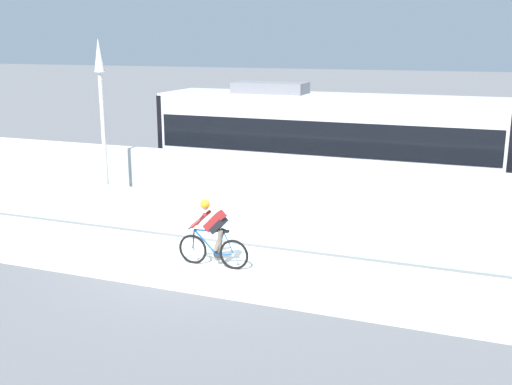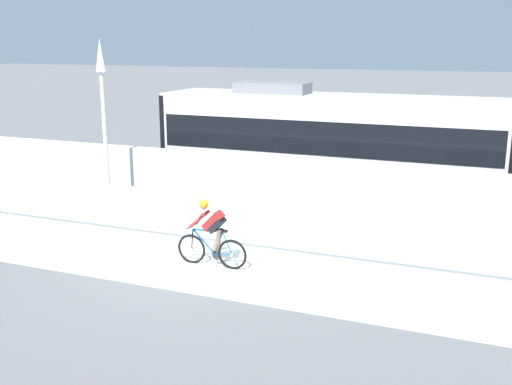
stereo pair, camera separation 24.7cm
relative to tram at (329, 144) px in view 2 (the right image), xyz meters
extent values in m
plane|color=slate|center=(-1.43, -6.85, -1.89)|extent=(200.00, 200.00, 0.00)
cube|color=silver|center=(-1.43, -6.85, -1.89)|extent=(32.00, 3.20, 0.01)
cube|color=#ADC6C1|center=(-1.43, -5.00, -1.29)|extent=(32.00, 0.05, 1.21)
cube|color=silver|center=(-1.43, -3.20, -0.92)|extent=(32.00, 0.36, 1.95)
cube|color=#595654|center=(-1.43, -0.72, -1.89)|extent=(32.00, 0.08, 0.01)
cube|color=#595654|center=(-1.43, 0.72, -1.89)|extent=(32.00, 0.08, 0.01)
cube|color=silver|center=(0.02, 0.00, 0.01)|extent=(11.00, 2.50, 3.10)
cube|color=black|center=(0.02, 0.00, 0.36)|extent=(10.56, 2.54, 1.04)
cube|color=#4C4C51|center=(0.02, 0.00, -1.36)|extent=(10.78, 2.53, 0.28)
cube|color=slate|center=(-1.96, 0.00, 1.74)|extent=(2.40, 1.10, 0.36)
cube|color=#232326|center=(-3.50, 0.00, -1.53)|extent=(1.40, 1.88, 0.20)
cylinder|color=black|center=(-3.50, -0.72, -1.59)|extent=(0.60, 0.10, 0.60)
cylinder|color=black|center=(-3.50, 0.72, -1.59)|extent=(0.60, 0.10, 0.60)
cube|color=#232326|center=(3.54, 0.00, -1.53)|extent=(1.40, 1.88, 0.20)
cylinder|color=black|center=(3.54, -0.72, -1.59)|extent=(0.60, 0.10, 0.60)
cylinder|color=black|center=(3.54, 0.72, -1.59)|extent=(0.60, 0.10, 0.60)
cube|color=black|center=(-5.43, 0.00, 0.01)|extent=(0.16, 2.54, 2.94)
cube|color=black|center=(5.47, 0.00, 0.01)|extent=(0.16, 2.54, 2.94)
torus|color=black|center=(-1.45, -6.85, -1.53)|extent=(0.72, 0.06, 0.72)
cylinder|color=#99999E|center=(-1.45, -6.85, -1.53)|extent=(0.07, 0.10, 0.07)
torus|color=black|center=(-0.40, -6.85, -1.53)|extent=(0.72, 0.06, 0.72)
cylinder|color=#99999E|center=(-0.40, -6.85, -1.53)|extent=(0.07, 0.10, 0.07)
cylinder|color=#144C8C|center=(-1.11, -6.85, -1.32)|extent=(0.60, 0.04, 0.58)
cylinder|color=#144C8C|center=(-0.73, -6.85, -1.30)|extent=(0.22, 0.04, 0.59)
cylinder|color=#144C8C|center=(-1.02, -6.85, -1.03)|extent=(0.76, 0.04, 0.07)
cylinder|color=#144C8C|center=(-0.61, -6.85, -1.56)|extent=(0.43, 0.03, 0.09)
cylinder|color=#144C8C|center=(-0.52, -6.85, -1.27)|extent=(0.27, 0.02, 0.53)
cylinder|color=black|center=(-1.42, -6.85, -1.29)|extent=(0.08, 0.03, 0.49)
cube|color=black|center=(-0.64, -6.85, -0.99)|extent=(0.24, 0.10, 0.05)
cylinder|color=black|center=(-1.40, -6.85, -0.94)|extent=(0.03, 0.58, 0.03)
cylinder|color=#262628|center=(-0.82, -6.85, -1.59)|extent=(0.18, 0.02, 0.18)
cube|color=maroon|center=(-0.86, -6.85, -0.78)|extent=(0.50, 0.28, 0.51)
cube|color=black|center=(-0.77, -6.85, -0.87)|extent=(0.38, 0.30, 0.38)
sphere|color=tan|center=(-1.10, -6.85, -0.43)|extent=(0.20, 0.20, 0.20)
sphere|color=orange|center=(-1.10, -6.85, -0.40)|extent=(0.23, 0.23, 0.23)
cylinder|color=maroon|center=(-1.22, -6.85, -0.77)|extent=(0.44, 0.41, 0.41)
cylinder|color=maroon|center=(-1.22, -6.85, -0.77)|extent=(0.44, 0.41, 0.41)
cylinder|color=#726656|center=(-0.75, -6.85, -1.35)|extent=(0.29, 0.33, 0.80)
cylinder|color=#726656|center=(-0.75, -6.85, -1.21)|extent=(0.29, 0.33, 0.54)
cylinder|color=gray|center=(-5.25, -4.70, -1.79)|extent=(0.24, 0.24, 0.20)
cylinder|color=silver|center=(-5.25, -4.70, 0.31)|extent=(0.12, 0.12, 4.20)
cone|color=white|center=(-5.25, -4.70, 2.86)|extent=(0.28, 0.28, 0.90)
camera|label=1|loc=(4.76, -18.94, 3.24)|focal=42.52mm
camera|label=2|loc=(4.99, -18.85, 3.24)|focal=42.52mm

